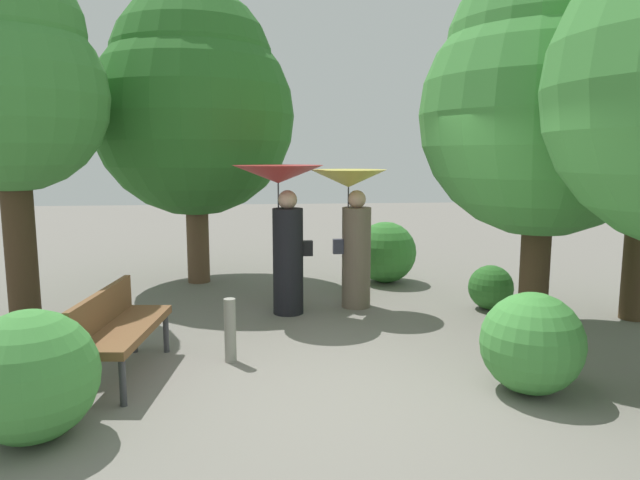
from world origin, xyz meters
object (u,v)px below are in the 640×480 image
object	(u,v)px
park_bench	(119,324)
tree_near_left	(194,101)
tree_far_back	(544,94)
person_right	(352,216)
path_marker_post	(230,330)
person_left	(283,211)
tree_mid_left	(7,77)

from	to	relation	value
park_bench	tree_near_left	world-z (taller)	tree_near_left
park_bench	tree_far_back	xyz separation A→B (m)	(4.57, 0.93, 2.27)
tree_near_left	person_right	bearing A→B (deg)	-38.87
person_right	tree_far_back	distance (m)	2.82
park_bench	path_marker_post	bearing A→B (deg)	-68.51
person_left	tree_near_left	distance (m)	2.93
person_right	park_bench	bearing A→B (deg)	125.02
tree_near_left	tree_far_back	size ratio (longest dim) A/B	1.09
person_right	park_bench	size ratio (longest dim) A/B	1.23
person_right	tree_mid_left	world-z (taller)	tree_mid_left
tree_far_back	park_bench	bearing A→B (deg)	-168.46
park_bench	person_right	bearing A→B (deg)	-42.48
park_bench	tree_near_left	size ratio (longest dim) A/B	0.33
tree_far_back	path_marker_post	xyz separation A→B (m)	(-3.54, -0.65, -2.45)
park_bench	tree_far_back	distance (m)	5.19
park_bench	tree_far_back	bearing A→B (deg)	-72.18
tree_mid_left	tree_far_back	size ratio (longest dim) A/B	1.03
park_bench	tree_near_left	xyz separation A→B (m)	(0.31, 4.12, 2.45)
tree_mid_left	tree_far_back	distance (m)	6.31
tree_far_back	path_marker_post	world-z (taller)	tree_far_back
person_right	person_left	bearing A→B (deg)	97.66
tree_near_left	tree_mid_left	world-z (taller)	tree_near_left
tree_near_left	tree_far_back	bearing A→B (deg)	-36.79
person_right	tree_far_back	size ratio (longest dim) A/B	0.44
person_left	tree_far_back	xyz separation A→B (m)	(2.93, -1.11, 1.40)
tree_mid_left	path_marker_post	bearing A→B (deg)	-32.82
person_left	tree_near_left	bearing A→B (deg)	26.33
person_left	tree_near_left	size ratio (longest dim) A/B	0.42
person_right	park_bench	xyz separation A→B (m)	(-2.60, -2.28, -0.77)
person_left	person_right	xyz separation A→B (m)	(0.96, 0.24, -0.10)
park_bench	tree_mid_left	world-z (taller)	tree_mid_left
person_left	tree_near_left	world-z (taller)	tree_near_left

